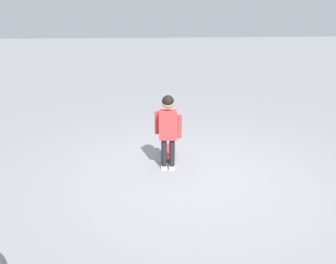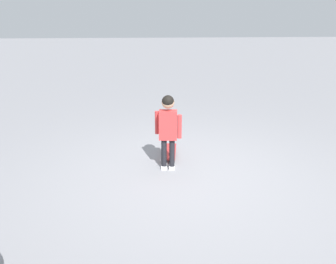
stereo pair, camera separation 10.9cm
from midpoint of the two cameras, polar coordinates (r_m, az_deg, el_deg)
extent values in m
plane|color=gray|center=(4.70, 4.63, -7.37)|extent=(50.00, 50.00, 0.00)
cylinder|color=black|center=(4.81, 0.00, -3.48)|extent=(0.08, 0.08, 0.42)
cube|color=white|center=(4.93, 0.01, -5.65)|extent=(0.16, 0.10, 0.05)
cylinder|color=black|center=(4.81, 1.31, -3.50)|extent=(0.08, 0.08, 0.42)
cube|color=white|center=(4.92, 1.30, -5.67)|extent=(0.16, 0.10, 0.05)
cube|color=#D13838|center=(4.67, 0.67, 1.16)|extent=(0.17, 0.25, 0.40)
cylinder|color=#D13838|center=(4.77, -1.15, 1.56)|extent=(0.06, 0.06, 0.32)
cylinder|color=#D13838|center=(4.61, 2.57, 0.89)|extent=(0.06, 0.06, 0.32)
sphere|color=tan|center=(4.58, 0.69, 4.90)|extent=(0.17, 0.17, 0.17)
sphere|color=black|center=(4.56, 0.68, 5.05)|extent=(0.16, 0.16, 0.16)
cube|color=#B22D2D|center=(5.32, 0.83, -3.21)|extent=(0.66, 0.26, 0.02)
cube|color=#B7B7BC|center=(5.53, 0.92, -2.46)|extent=(0.04, 0.11, 0.02)
cube|color=#B7B7BC|center=(5.12, 0.73, -4.31)|extent=(0.04, 0.11, 0.02)
cylinder|color=beige|center=(5.55, 0.14, -2.66)|extent=(0.06, 0.04, 0.06)
cylinder|color=beige|center=(5.54, 1.69, -2.69)|extent=(0.06, 0.04, 0.06)
cylinder|color=beige|center=(5.14, -0.11, -4.53)|extent=(0.06, 0.04, 0.06)
cylinder|color=beige|center=(5.13, 1.57, -4.56)|extent=(0.06, 0.04, 0.06)
camera|label=1|loc=(0.05, -89.33, 0.23)|focal=37.15mm
camera|label=2|loc=(0.05, 90.67, -0.23)|focal=37.15mm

